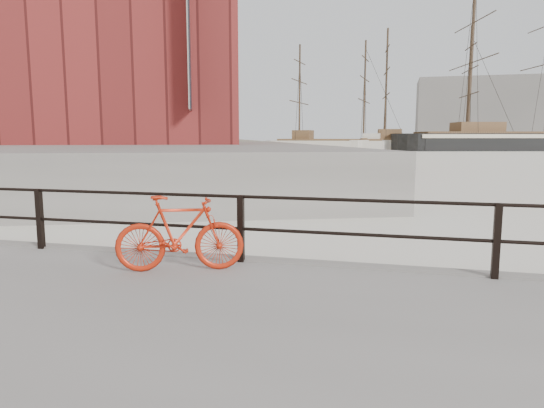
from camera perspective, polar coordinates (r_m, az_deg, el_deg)
The scene contains 14 objects.
ground at distance 7.33m, azimuth 24.31°, elevation -10.28°, with size 400.00×400.00×0.00m, color white.
far_quay at distance 87.86m, azimuth -11.87°, elevation 6.89°, with size 24.00×150.00×1.80m, color gray.
guardrail at distance 6.97m, azimuth 24.91°, elevation -4.00°, with size 28.00×0.10×1.00m, color black, non-canonical shape.
bicycle at distance 6.81m, azimuth -10.79°, elevation -3.41°, with size 1.75×0.26×1.06m, color red.
barque_black at distance 90.57m, azimuth 29.36°, elevation 5.50°, with size 55.81×18.26×31.87m, color black, non-canonical shape.
schooner_mid at distance 84.89m, azimuth 17.47°, elevation 6.06°, with size 28.72×12.15×20.68m, color beige, non-canonical shape.
schooner_left at distance 84.73m, azimuth 6.89°, elevation 6.36°, with size 24.75×11.25×18.76m, color beige, non-canonical shape.
workboat_near at distance 47.21m, azimuth -23.57°, elevation 4.58°, with size 10.67×3.56×7.00m, color black, non-canonical shape.
workboat_far at distance 57.30m, azimuth -13.57°, elevation 5.48°, with size 10.11×3.49×7.00m, color black, non-canonical shape.
apartment_mustard at distance 56.28m, azimuth -16.92°, elevation 18.53°, with size 22.00×15.00×22.20m, color gold.
apartment_cream at distance 78.73m, azimuth -14.16°, elevation 15.11°, with size 20.00×15.00×21.20m, color beige.
apartment_grey at distance 100.59m, azimuth -12.74°, elevation 14.11°, with size 22.00×15.00×23.20m, color #999994.
apartment_brick at distance 123.32m, azimuth -11.78°, elevation 12.48°, with size 24.00×15.00×21.20m, color brown.
industrial_west at distance 148.56m, azimuth 22.94°, elevation 9.91°, with size 32.00×18.00×18.00m, color gray.
Camera 1 is at (-1.31, -6.86, 2.20)m, focal length 32.00 mm.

